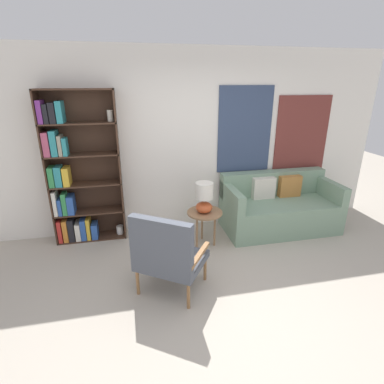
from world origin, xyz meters
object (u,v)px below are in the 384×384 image
Objects in this scene: armchair at (167,253)px; couch at (278,208)px; table_lamp at (204,197)px; side_table at (205,215)px; bookshelf at (75,178)px.

couch is at bearing 32.52° from armchair.
couch is (1.95, 1.24, -0.18)m from armchair.
couch is 4.02× the size of table_lamp.
table_lamp is (-0.02, -0.02, 0.29)m from side_table.
armchair is 1.17m from table_lamp.
side_table is 0.29m from table_lamp.
table_lamp reaches higher than couch.
bookshelf is 1.91m from armchair.
couch is at bearing 12.48° from table_lamp.
armchair is at bearing -124.47° from side_table.
bookshelf reaches higher than armchair.
couch is at bearing -5.11° from bookshelf.
table_lamp is at bearing -167.52° from couch.
side_table is at bearing 55.53° from armchair.
side_table is (1.75, -0.54, -0.50)m from bookshelf.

